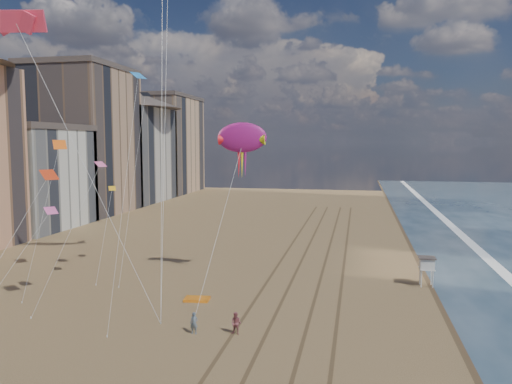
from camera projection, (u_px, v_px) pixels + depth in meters
The scene contains 10 objects.
wet_sand at pixel (460, 268), 55.99m from camera, with size 260.00×260.00×0.00m, color #42301E.
foam at pixel (500, 269), 55.14m from camera, with size 260.00×260.00×0.00m, color white.
tracks at pixel (304, 284), 49.53m from camera, with size 7.68×120.00×0.01m.
buildings at pixel (66, 145), 92.54m from camera, with size 34.72×131.35×29.00m.
lifeguard_stand at pixel (427, 264), 48.59m from camera, with size 1.60×1.60×2.89m.
grounded_kite at pixel (197, 299), 44.33m from camera, with size 2.19×1.39×0.25m, color orange.
show_kite at pixel (242, 138), 49.00m from camera, with size 4.71×6.20×17.99m.
kite_flyer_a at pixel (194, 323), 36.57m from camera, with size 0.59×0.39×1.61m, color slate.
kite_flyer_b at pixel (236, 323), 36.43m from camera, with size 0.81×0.63×1.67m, color #8B474D.
small_kites at pixel (92, 144), 47.13m from camera, with size 11.28×19.42×12.51m.
Camera 1 is at (7.58, -18.35, 14.02)m, focal length 35.00 mm.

